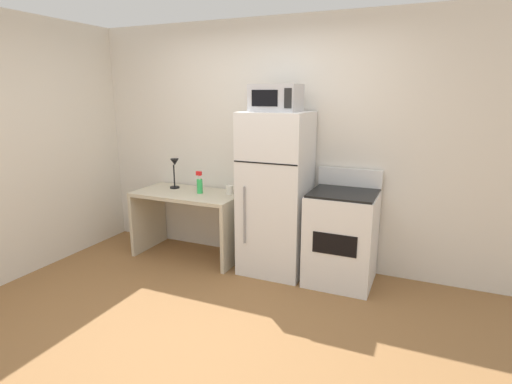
{
  "coord_description": "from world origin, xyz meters",
  "views": [
    {
      "loc": [
        1.59,
        -2.43,
        1.84
      ],
      "look_at": [
        0.05,
        1.1,
        0.89
      ],
      "focal_mm": 28.39,
      "sensor_mm": 36.0,
      "label": 1
    }
  ],
  "objects_px": {
    "desk": "(189,211)",
    "microwave": "(276,98)",
    "spray_bottle": "(200,185)",
    "coffee_mug": "(229,190)",
    "desk_lamp": "(175,168)",
    "refrigerator": "(276,194)",
    "oven_range": "(341,237)"
  },
  "relations": [
    {
      "from": "refrigerator",
      "to": "microwave",
      "type": "distance_m",
      "value": 0.96
    },
    {
      "from": "microwave",
      "to": "oven_range",
      "type": "height_order",
      "value": "microwave"
    },
    {
      "from": "oven_range",
      "to": "refrigerator",
      "type": "bearing_deg",
      "value": 179.93
    },
    {
      "from": "refrigerator",
      "to": "oven_range",
      "type": "distance_m",
      "value": 0.78
    },
    {
      "from": "refrigerator",
      "to": "coffee_mug",
      "type": "bearing_deg",
      "value": 171.19
    },
    {
      "from": "desk",
      "to": "spray_bottle",
      "type": "xyz_separation_m",
      "value": [
        0.14,
        0.01,
        0.32
      ]
    },
    {
      "from": "oven_range",
      "to": "microwave",
      "type": "bearing_deg",
      "value": -178.32
    },
    {
      "from": "spray_bottle",
      "to": "coffee_mug",
      "type": "bearing_deg",
      "value": 16.55
    },
    {
      "from": "coffee_mug",
      "to": "microwave",
      "type": "relative_size",
      "value": 0.21
    },
    {
      "from": "spray_bottle",
      "to": "microwave",
      "type": "relative_size",
      "value": 0.54
    },
    {
      "from": "desk",
      "to": "coffee_mug",
      "type": "relative_size",
      "value": 12.7
    },
    {
      "from": "desk_lamp",
      "to": "spray_bottle",
      "type": "relative_size",
      "value": 1.42
    },
    {
      "from": "desk_lamp",
      "to": "refrigerator",
      "type": "distance_m",
      "value": 1.29
    },
    {
      "from": "spray_bottle",
      "to": "refrigerator",
      "type": "bearing_deg",
      "value": 0.37
    },
    {
      "from": "desk",
      "to": "microwave",
      "type": "relative_size",
      "value": 2.62
    },
    {
      "from": "desk",
      "to": "desk_lamp",
      "type": "distance_m",
      "value": 0.53
    },
    {
      "from": "desk_lamp",
      "to": "coffee_mug",
      "type": "distance_m",
      "value": 0.73
    },
    {
      "from": "desk_lamp",
      "to": "microwave",
      "type": "xyz_separation_m",
      "value": [
        1.28,
        -0.1,
        0.8
      ]
    },
    {
      "from": "spray_bottle",
      "to": "microwave",
      "type": "height_order",
      "value": "microwave"
    },
    {
      "from": "microwave",
      "to": "spray_bottle",
      "type": "bearing_deg",
      "value": 179.03
    },
    {
      "from": "desk",
      "to": "spray_bottle",
      "type": "height_order",
      "value": "spray_bottle"
    },
    {
      "from": "coffee_mug",
      "to": "refrigerator",
      "type": "relative_size",
      "value": 0.06
    },
    {
      "from": "desk",
      "to": "microwave",
      "type": "xyz_separation_m",
      "value": [
        1.04,
        -0.0,
        1.26
      ]
    },
    {
      "from": "spray_bottle",
      "to": "coffee_mug",
      "type": "distance_m",
      "value": 0.34
    },
    {
      "from": "desk_lamp",
      "to": "oven_range",
      "type": "distance_m",
      "value": 2.04
    },
    {
      "from": "spray_bottle",
      "to": "oven_range",
      "type": "xyz_separation_m",
      "value": [
        1.59,
        0.01,
        -0.38
      ]
    },
    {
      "from": "desk_lamp",
      "to": "spray_bottle",
      "type": "xyz_separation_m",
      "value": [
        0.38,
        -0.08,
        -0.14
      ]
    },
    {
      "from": "desk_lamp",
      "to": "coffee_mug",
      "type": "bearing_deg",
      "value": 1.02
    },
    {
      "from": "desk",
      "to": "oven_range",
      "type": "height_order",
      "value": "oven_range"
    },
    {
      "from": "desk_lamp",
      "to": "desk",
      "type": "bearing_deg",
      "value": -22.12
    },
    {
      "from": "coffee_mug",
      "to": "microwave",
      "type": "xyz_separation_m",
      "value": [
        0.58,
        -0.11,
        0.99
      ]
    },
    {
      "from": "desk_lamp",
      "to": "refrigerator",
      "type": "height_order",
      "value": "refrigerator"
    }
  ]
}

